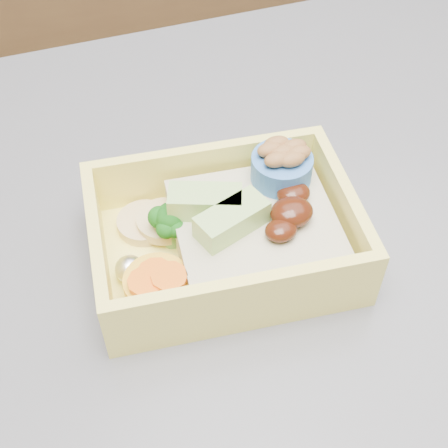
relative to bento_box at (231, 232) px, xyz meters
name	(u,v)px	position (x,y,z in m)	size (l,w,h in m)	color
bento_box	(231,232)	(0.00, 0.00, 0.00)	(0.17, 0.13, 0.06)	#FFEF69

